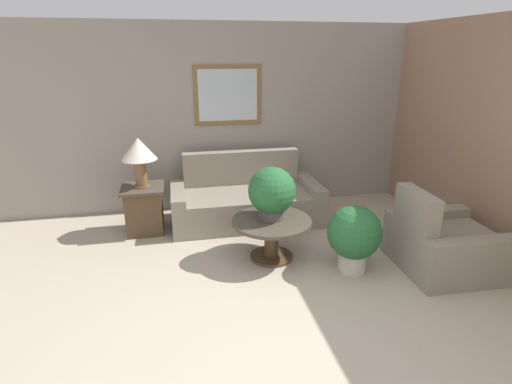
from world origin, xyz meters
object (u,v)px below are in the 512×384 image
object	(u,v)px
couch_main	(246,201)
potted_plant_floor	(354,235)
side_table	(144,209)
table_lamp	(139,152)
coffee_table	(272,230)
potted_plant_on_table	(272,192)
armchair	(443,245)

from	to	relation	value
couch_main	potted_plant_floor	distance (m)	1.80
side_table	couch_main	bearing A→B (deg)	4.87
table_lamp	potted_plant_floor	size ratio (longest dim) A/B	0.86
couch_main	coffee_table	size ratio (longest dim) A/B	2.27
coffee_table	potted_plant_on_table	world-z (taller)	potted_plant_on_table
coffee_table	potted_plant_floor	distance (m)	0.89
couch_main	coffee_table	world-z (taller)	couch_main
potted_plant_floor	potted_plant_on_table	bearing A→B (deg)	147.18
armchair	table_lamp	size ratio (longest dim) A/B	1.61
couch_main	side_table	xyz separation A→B (m)	(-1.34, -0.11, 0.03)
couch_main	coffee_table	distance (m)	1.15
couch_main	potted_plant_floor	xyz separation A→B (m)	(0.87, -1.58, 0.13)
side_table	potted_plant_floor	bearing A→B (deg)	-33.54
coffee_table	potted_plant_floor	world-z (taller)	potted_plant_floor
potted_plant_on_table	table_lamp	bearing A→B (deg)	146.08
armchair	coffee_table	distance (m)	1.83
couch_main	armchair	bearing A→B (deg)	-43.39
coffee_table	table_lamp	distance (m)	1.90
armchair	potted_plant_floor	size ratio (longest dim) A/B	1.39
table_lamp	couch_main	bearing A→B (deg)	4.87
coffee_table	potted_plant_floor	size ratio (longest dim) A/B	1.22
couch_main	armchair	world-z (taller)	same
side_table	table_lamp	world-z (taller)	table_lamp
table_lamp	potted_plant_floor	distance (m)	2.72
side_table	potted_plant_on_table	bearing A→B (deg)	-33.92
potted_plant_on_table	coffee_table	bearing A→B (deg)	-100.63
armchair	coffee_table	xyz separation A→B (m)	(-1.73, 0.58, 0.07)
armchair	coffee_table	bearing A→B (deg)	73.34
couch_main	potted_plant_floor	bearing A→B (deg)	-61.22
armchair	couch_main	bearing A→B (deg)	48.46
coffee_table	table_lamp	xyz separation A→B (m)	(-1.43, 1.03, 0.71)
side_table	potted_plant_on_table	size ratio (longest dim) A/B	1.05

